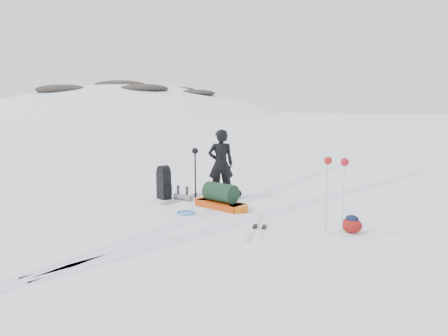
{
  "coord_description": "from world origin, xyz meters",
  "views": [
    {
      "loc": [
        6.06,
        -7.81,
        2.43
      ],
      "look_at": [
        0.01,
        0.17,
        0.95
      ],
      "focal_mm": 35.0,
      "sensor_mm": 36.0,
      "label": 1
    }
  ],
  "objects": [
    {
      "name": "ski_poles_black",
      "position": [
        -1.23,
        0.58,
        1.08
      ],
      "size": [
        0.16,
        0.17,
        1.32
      ],
      "rotation": [
        0.0,
        0.0,
        -0.15
      ],
      "color": "black",
      "rests_on": "ground"
    },
    {
      "name": "thermos_pair",
      "position": [
        -1.57,
        0.45,
        0.15
      ],
      "size": [
        0.29,
        0.22,
        0.31
      ],
      "rotation": [
        0.0,
        0.0,
        -0.22
      ],
      "color": "slate",
      "rests_on": "ground"
    },
    {
      "name": "touring_skis_grey",
      "position": [
        -1.43,
        0.31,
        0.01
      ],
      "size": [
        0.38,
        1.62,
        0.06
      ],
      "rotation": [
        0.0,
        0.0,
        1.66
      ],
      "color": "gray",
      "rests_on": "ground"
    },
    {
      "name": "ski_poles_silver",
      "position": [
        2.95,
        -0.33,
        1.23
      ],
      "size": [
        0.47,
        0.15,
        1.47
      ],
      "rotation": [
        0.0,
        0.0,
        0.14
      ],
      "color": "silver",
      "rests_on": "ground"
    },
    {
      "name": "rope_coil",
      "position": [
        -0.33,
        -0.76,
        0.03
      ],
      "size": [
        0.46,
        0.46,
        0.05
      ],
      "rotation": [
        0.0,
        0.0,
        -0.06
      ],
      "color": "#529AC8",
      "rests_on": "ground"
    },
    {
      "name": "touring_skis_white",
      "position": [
        1.61,
        -0.78,
        0.01
      ],
      "size": [
        0.96,
        1.78,
        0.07
      ],
      "rotation": [
        0.0,
        0.0,
        -1.17
      ],
      "color": "silver",
      "rests_on": "ground"
    },
    {
      "name": "pulk_sled",
      "position": [
        -0.06,
        0.12,
        0.23
      ],
      "size": [
        1.57,
        0.58,
        0.59
      ],
      "rotation": [
        0.0,
        0.0,
        -0.07
      ],
      "color": "#C03B0B",
      "rests_on": "ground"
    },
    {
      "name": "stuff_sack",
      "position": [
        -0.44,
        1.23,
        0.12
      ],
      "size": [
        0.43,
        0.35,
        0.24
      ],
      "rotation": [
        0.0,
        0.0,
        -0.18
      ],
      "color": "black",
      "rests_on": "ground"
    },
    {
      "name": "skier",
      "position": [
        -0.7,
        0.96,
        0.9
      ],
      "size": [
        0.77,
        0.76,
        1.79
      ],
      "primitive_type": "imported",
      "rotation": [
        0.0,
        0.0,
        3.92
      ],
      "color": "black",
      "rests_on": "ground"
    },
    {
      "name": "ski_tracks",
      "position": [
        0.61,
        0.88,
        0.0
      ],
      "size": [
        3.38,
        17.97,
        0.01
      ],
      "color": "silver",
      "rests_on": "ground"
    },
    {
      "name": "ground",
      "position": [
        0.0,
        0.0,
        0.0
      ],
      "size": [
        200.0,
        200.0,
        0.0
      ],
      "primitive_type": "plane",
      "color": "white",
      "rests_on": "ground"
    },
    {
      "name": "expedition_rucksack",
      "position": [
        -1.76,
        0.05,
        0.4
      ],
      "size": [
        0.96,
        0.43,
        0.87
      ],
      "rotation": [
        0.0,
        0.0,
        -0.22
      ],
      "color": "black",
      "rests_on": "ground"
    },
    {
      "name": "small_daypack",
      "position": [
        3.15,
        0.04,
        0.17
      ],
      "size": [
        0.44,
        0.36,
        0.34
      ],
      "rotation": [
        0.0,
        0.0,
        -0.15
      ],
      "color": "maroon",
      "rests_on": "ground"
    }
  ]
}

